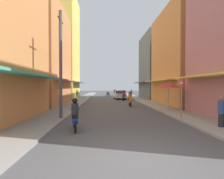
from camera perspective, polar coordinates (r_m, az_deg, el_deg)
ground_plane at (r=27.78m, az=-0.42°, el=-3.39°), size 117.59×117.59×0.00m
sidewalk_left at (r=27.99m, az=-10.03°, el=-3.25°), size 2.19×61.45×0.12m
sidewalk_right at (r=28.35m, az=9.06°, el=-3.19°), size 2.19×61.45×0.12m
building_left_mid at (r=22.53m, az=-22.89°, el=9.83°), size 7.05×9.66×11.24m
building_left_far at (r=32.30m, az=-16.78°, el=12.74°), size 7.05×8.21×17.45m
building_right_mid at (r=22.87m, az=23.18°, el=9.38°), size 7.05×9.63×11.00m
building_right_far at (r=31.94m, az=15.41°, el=6.98°), size 7.05×8.50×10.95m
motorbike_white at (r=42.43m, az=0.99°, el=-0.91°), size 0.57×1.80×1.58m
motorbike_maroon at (r=38.07m, az=0.83°, el=-1.13°), size 0.55×1.80×1.58m
motorbike_red at (r=40.22m, az=-1.34°, el=-1.30°), size 0.78×1.73×0.96m
motorbike_silver at (r=26.43m, az=3.90°, el=-2.09°), size 0.72×1.75×1.58m
motorbike_orange at (r=19.07m, az=5.80°, el=-3.29°), size 0.55×1.81×1.58m
motorbike_blue at (r=8.94m, az=-11.90°, el=-8.23°), size 0.62×1.79×1.58m
parked_car at (r=29.88m, az=2.52°, el=-1.66°), size 2.00×4.20×1.45m
pedestrian_far at (r=10.45m, az=31.78°, el=-6.27°), size 0.34×0.34×1.68m
pedestrian_midway at (r=34.29m, az=6.24°, el=-1.26°), size 0.34×0.34×1.55m
pedestrian_crossing at (r=28.46m, az=-11.23°, el=-1.70°), size 0.34×0.34×1.59m
vendor_umbrella at (r=15.82m, az=17.76°, el=1.38°), size 2.20×2.20×2.48m
utility_pole at (r=11.79m, az=-16.22°, el=7.83°), size 0.20×1.20×6.93m
street_sign_no_entry at (r=11.78m, az=21.43°, el=-1.09°), size 0.07×0.60×2.65m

